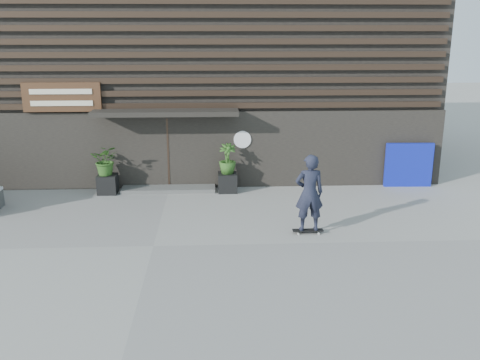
{
  "coord_description": "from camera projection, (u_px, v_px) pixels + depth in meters",
  "views": [
    {
      "loc": [
        1.51,
        -11.93,
        5.0
      ],
      "look_at": [
        2.18,
        1.84,
        1.1
      ],
      "focal_mm": 39.79,
      "sensor_mm": 36.0,
      "label": 1
    }
  ],
  "objects": [
    {
      "name": "building",
      "position": [
        176.0,
        56.0,
        21.25
      ],
      "size": [
        18.0,
        11.0,
        8.0
      ],
      "color": "black",
      "rests_on": "ground"
    },
    {
      "name": "bamboo_left",
      "position": [
        106.0,
        160.0,
        16.61
      ],
      "size": [
        0.86,
        0.75,
        0.96
      ],
      "primitive_type": "imported",
      "color": "#2D591E",
      "rests_on": "planter_pot_left"
    },
    {
      "name": "skateboarder",
      "position": [
        309.0,
        193.0,
        13.27
      ],
      "size": [
        0.78,
        0.5,
        2.07
      ],
      "color": "black",
      "rests_on": "ground"
    },
    {
      "name": "ground",
      "position": [
        153.0,
        246.0,
        12.76
      ],
      "size": [
        80.0,
        80.0,
        0.0
      ],
      "primitive_type": "plane",
      "color": "gray",
      "rests_on": "ground"
    },
    {
      "name": "entrance_step",
      "position": [
        169.0,
        189.0,
        17.17
      ],
      "size": [
        3.0,
        0.8,
        0.12
      ],
      "primitive_type": "cube",
      "color": "#4E4E4C",
      "rests_on": "ground"
    },
    {
      "name": "bamboo_right",
      "position": [
        227.0,
        159.0,
        16.78
      ],
      "size": [
        0.54,
        0.54,
        0.96
      ],
      "primitive_type": "imported",
      "color": "#2D591E",
      "rests_on": "planter_pot_right"
    },
    {
      "name": "planter_pot_right",
      "position": [
        228.0,
        182.0,
        17.0
      ],
      "size": [
        0.6,
        0.6,
        0.6
      ],
      "primitive_type": "cube",
      "color": "black",
      "rests_on": "ground"
    },
    {
      "name": "blue_tarp",
      "position": [
        409.0,
        165.0,
        17.45
      ],
      "size": [
        1.56,
        0.17,
        1.46
      ],
      "primitive_type": "cube",
      "rotation": [
        0.0,
        0.0,
        -0.03
      ],
      "color": "#0C17A3",
      "rests_on": "ground"
    },
    {
      "name": "planter_pot_left",
      "position": [
        108.0,
        184.0,
        16.82
      ],
      "size": [
        0.6,
        0.6,
        0.6
      ],
      "primitive_type": "cube",
      "color": "black",
      "rests_on": "ground"
    }
  ]
}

